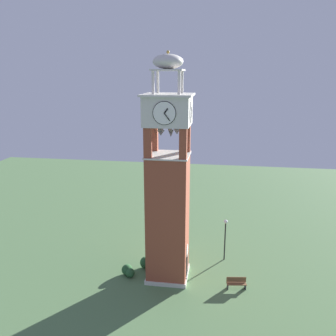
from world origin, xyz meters
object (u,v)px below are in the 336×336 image
at_px(clock_tower, 168,192).
at_px(lamp_post, 225,232).
at_px(park_bench, 236,283).
at_px(trash_bin, 185,245).

height_order(clock_tower, lamp_post, clock_tower).
relative_size(clock_tower, park_bench, 11.36).
xyz_separation_m(park_bench, trash_bin, (6.17, 4.84, -0.08)).
bearing_deg(trash_bin, park_bench, -141.90).
height_order(park_bench, trash_bin, park_bench).
distance_m(clock_tower, lamp_post, 7.75).
height_order(park_bench, lamp_post, lamp_post).
bearing_deg(trash_bin, lamp_post, -112.53).
height_order(clock_tower, park_bench, clock_tower).
bearing_deg(lamp_post, clock_tower, 126.56).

